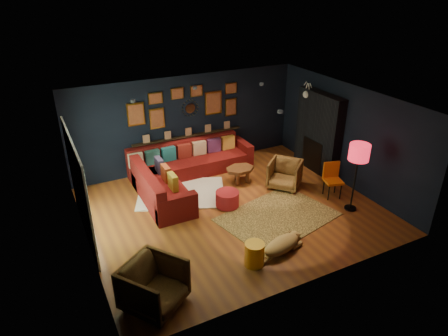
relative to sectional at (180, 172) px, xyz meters
name	(u,v)px	position (x,y,z in m)	size (l,w,h in m)	color
floor	(233,210)	(0.61, -1.81, -0.32)	(6.50, 6.50, 0.00)	brown
room_walls	(234,148)	(0.61, -1.81, 1.27)	(6.50, 6.50, 6.50)	black
sectional	(180,172)	(0.00, 0.00, 0.00)	(3.41, 2.69, 0.86)	maroon
ledge	(188,136)	(0.61, 0.87, 0.60)	(3.20, 0.12, 0.04)	black
gallery_wall	(186,105)	(0.60, 0.91, 1.48)	(3.15, 0.04, 1.02)	gold
sunburst_mirror	(190,108)	(0.71, 0.91, 1.38)	(0.47, 0.16, 0.47)	silver
fireplace	(318,135)	(3.71, -0.91, 0.70)	(0.31, 1.60, 2.20)	black
deer_head	(312,94)	(3.75, -0.41, 1.73)	(0.50, 0.28, 0.45)	white
sliding_door	(79,188)	(-2.60, -1.21, 0.78)	(0.06, 2.80, 2.20)	white
ceiling_spots	(217,95)	(0.61, -1.01, 2.24)	(3.30, 2.50, 0.06)	black
shag_rug	(181,193)	(-0.19, -0.54, -0.31)	(2.14, 1.56, 0.03)	silver
leopard_rug	(278,217)	(1.39, -2.53, -0.32)	(2.48, 1.77, 0.01)	tan
coffee_table	(240,170)	(1.43, -0.66, 0.02)	(0.80, 0.61, 0.39)	brown
pouf	(227,199)	(0.57, -1.61, -0.11)	(0.55, 0.55, 0.36)	maroon
armchair_left	(154,284)	(-1.94, -3.86, 0.14)	(0.89, 0.84, 0.92)	#B17434
armchair_right	(285,173)	(2.33, -1.40, 0.07)	(0.77, 0.72, 0.79)	#B17434
gold_stool	(254,254)	(0.07, -3.70, -0.09)	(0.38, 0.38, 0.47)	gold
orange_chair	(332,177)	(3.12, -2.27, 0.19)	(0.51, 0.51, 0.87)	black
floor_lamp	(359,155)	(3.11, -3.01, 1.07)	(0.46, 0.46, 1.65)	black
dog	(282,243)	(0.76, -3.61, -0.11)	(1.24, 0.61, 0.39)	tan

